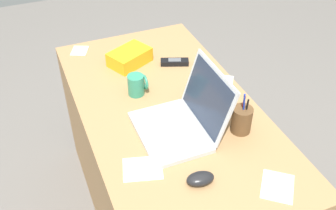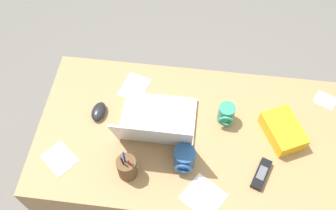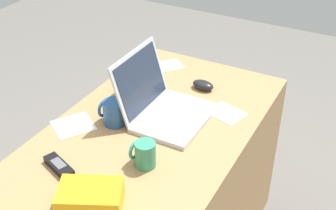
% 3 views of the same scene
% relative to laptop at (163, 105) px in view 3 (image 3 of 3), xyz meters
% --- Properties ---
extents(desk, '(1.33, 0.71, 0.74)m').
position_rel_laptop_xyz_m(desk, '(-0.15, 0.00, -0.42)').
color(desk, '#A87C4F').
rests_on(desk, ground).
extents(laptop, '(0.32, 0.31, 0.25)m').
position_rel_laptop_xyz_m(laptop, '(0.00, 0.00, 0.00)').
color(laptop, silver).
rests_on(laptop, desk).
extents(computer_mouse, '(0.07, 0.10, 0.04)m').
position_rel_laptop_xyz_m(computer_mouse, '(0.26, -0.05, -0.03)').
color(computer_mouse, black).
rests_on(computer_mouse, desk).
extents(coffee_mug_white, '(0.09, 0.10, 0.10)m').
position_rel_laptop_xyz_m(coffee_mug_white, '(-0.13, 0.14, -0.00)').
color(coffee_mug_white, '#26518C').
rests_on(coffee_mug_white, desk).
extents(coffee_mug_tall, '(0.07, 0.08, 0.09)m').
position_rel_laptop_xyz_m(coffee_mug_tall, '(-0.29, -0.09, -0.00)').
color(coffee_mug_tall, '#338C6B').
rests_on(coffee_mug_tall, desk).
extents(cordless_phone, '(0.09, 0.14, 0.03)m').
position_rel_laptop_xyz_m(cordless_phone, '(-0.44, 0.16, -0.04)').
color(cordless_phone, black).
rests_on(cordless_phone, desk).
extents(pen_holder, '(0.08, 0.08, 0.18)m').
position_rel_laptop_xyz_m(pen_holder, '(0.09, 0.21, 0.00)').
color(pen_holder, brown).
rests_on(pen_holder, desk).
extents(snack_bag, '(0.20, 0.23, 0.07)m').
position_rel_laptop_xyz_m(snack_bag, '(-0.53, -0.04, -0.02)').
color(snack_bag, '#F2AD19').
rests_on(snack_bag, desk).
extents(paper_note_near_laptop, '(0.14, 0.16, 0.00)m').
position_rel_laptop_xyz_m(paper_note_near_laptop, '(0.13, -0.21, -0.05)').
color(paper_note_near_laptop, white).
rests_on(paper_note_near_laptop, desk).
extents(paper_note_left, '(0.17, 0.16, 0.00)m').
position_rel_laptop_xyz_m(paper_note_left, '(0.38, 0.18, -0.05)').
color(paper_note_left, white).
rests_on(paper_note_left, desk).
extents(paper_note_front, '(0.19, 0.19, 0.00)m').
position_rel_laptop_xyz_m(paper_note_front, '(-0.22, 0.27, -0.05)').
color(paper_note_front, white).
rests_on(paper_note_front, desk).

